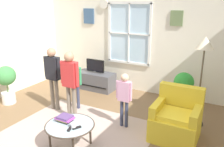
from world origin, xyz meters
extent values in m
cube|color=brown|center=(0.00, 0.00, -0.01)|extent=(6.24, 5.84, 0.02)
cube|color=silver|center=(0.00, 2.68, 1.41)|extent=(5.64, 0.12, 2.82)
cube|color=silver|center=(-0.34, 2.61, 1.48)|extent=(1.12, 0.02, 1.50)
cube|color=white|center=(-0.34, 2.59, 2.23)|extent=(1.18, 0.04, 0.06)
cube|color=white|center=(-0.34, 2.59, 0.73)|extent=(1.18, 0.04, 0.06)
cube|color=white|center=(-0.90, 2.59, 1.48)|extent=(0.06, 0.04, 1.50)
cube|color=white|center=(0.22, 2.59, 1.48)|extent=(0.06, 0.04, 1.50)
cube|color=white|center=(-0.34, 2.59, 1.48)|extent=(0.03, 0.04, 1.50)
cube|color=white|center=(-0.34, 2.59, 1.48)|extent=(1.12, 0.04, 0.03)
cube|color=#38567A|center=(-1.55, 2.60, 1.88)|extent=(0.32, 0.03, 0.40)
cube|color=#667A4C|center=(0.82, 2.60, 1.90)|extent=(0.28, 0.03, 0.34)
cylinder|color=silver|center=(-1.07, 2.59, 2.20)|extent=(0.24, 0.04, 0.24)
cube|color=tan|center=(-0.19, 0.07, 0.00)|extent=(2.51, 2.19, 0.01)
cube|color=#4C4C51|center=(-1.10, 2.17, 0.23)|extent=(1.02, 0.47, 0.46)
cube|color=black|center=(-1.10, 1.93, 0.16)|extent=(0.92, 0.02, 0.02)
cylinder|color=#4C4C4C|center=(-1.10, 2.17, 0.48)|extent=(0.08, 0.08, 0.05)
cube|color=black|center=(-1.10, 2.17, 0.65)|extent=(0.52, 0.05, 0.32)
cube|color=black|center=(-1.10, 2.14, 0.65)|extent=(0.48, 0.01, 0.28)
cube|color=yellow|center=(1.37, 0.80, 0.21)|extent=(0.76, 0.72, 0.42)
cube|color=yellow|center=(1.37, 1.10, 0.65)|extent=(0.76, 0.16, 0.45)
cube|color=yellow|center=(1.05, 0.80, 0.52)|extent=(0.12, 0.65, 0.20)
cube|color=yellow|center=(1.69, 0.80, 0.52)|extent=(0.12, 0.65, 0.20)
cube|color=yellow|center=(1.37, 0.75, 0.46)|extent=(0.61, 0.50, 0.08)
cylinder|color=#99B2B7|center=(-0.04, -0.26, 0.40)|extent=(0.77, 0.77, 0.02)
torus|color=#3F3328|center=(-0.04, -0.26, 0.40)|extent=(0.79, 0.79, 0.02)
cylinder|color=#33281E|center=(-0.27, -0.03, 0.19)|extent=(0.04, 0.04, 0.39)
cylinder|color=#33281E|center=(0.19, -0.03, 0.19)|extent=(0.04, 0.04, 0.39)
cylinder|color=#33281E|center=(-0.27, -0.49, 0.19)|extent=(0.04, 0.04, 0.39)
cube|color=#39393D|center=(-0.17, -0.21, 0.42)|extent=(0.21, 0.16, 0.03)
cube|color=gold|center=(-0.17, -0.21, 0.44)|extent=(0.21, 0.18, 0.02)
cube|color=#B242B0|center=(-0.17, -0.21, 0.46)|extent=(0.28, 0.19, 0.02)
cube|color=#573C70|center=(-0.17, -0.21, 0.49)|extent=(0.22, 0.20, 0.03)
cylinder|color=white|center=(0.08, -0.32, 0.45)|extent=(0.08, 0.08, 0.09)
cube|color=black|center=(0.05, -0.37, 0.42)|extent=(0.08, 0.15, 0.02)
cube|color=black|center=(0.13, -0.30, 0.42)|extent=(0.10, 0.14, 0.02)
cylinder|color=#333851|center=(0.38, 0.74, 0.26)|extent=(0.06, 0.06, 0.53)
cylinder|color=#333851|center=(0.48, 0.74, 0.26)|extent=(0.06, 0.06, 0.53)
cube|color=#DB9EBC|center=(0.43, 0.74, 0.71)|extent=(0.23, 0.12, 0.37)
sphere|color=#D8AD8C|center=(0.43, 0.74, 0.97)|extent=(0.14, 0.14, 0.14)
cylinder|color=#DB9EBC|center=(0.30, 0.72, 0.73)|extent=(0.05, 0.05, 0.34)
cylinder|color=#DB9EBC|center=(0.57, 0.72, 0.73)|extent=(0.05, 0.05, 0.34)
cylinder|color=#726656|center=(-0.68, 0.52, 0.35)|extent=(0.08, 0.08, 0.69)
cylinder|color=#726656|center=(-0.55, 0.52, 0.35)|extent=(0.08, 0.08, 0.69)
cube|color=red|center=(-0.62, 0.52, 0.94)|extent=(0.30, 0.16, 0.49)
sphere|color=#A87A5B|center=(-0.62, 0.52, 1.28)|extent=(0.19, 0.19, 0.19)
cylinder|color=red|center=(-0.79, 0.50, 0.96)|extent=(0.06, 0.06, 0.44)
cylinder|color=red|center=(-0.44, 0.50, 0.96)|extent=(0.06, 0.06, 0.44)
cylinder|color=#333851|center=(-0.89, 0.97, 0.27)|extent=(0.07, 0.07, 0.55)
cylinder|color=#333851|center=(-0.79, 0.97, 0.27)|extent=(0.07, 0.07, 0.55)
cube|color=#338C59|center=(-0.84, 0.97, 0.74)|extent=(0.24, 0.12, 0.39)
sphere|color=#A87A5B|center=(-0.84, 0.97, 1.01)|extent=(0.15, 0.15, 0.15)
cylinder|color=#338C59|center=(-0.98, 0.95, 0.76)|extent=(0.05, 0.05, 0.35)
cylinder|color=#338C59|center=(-0.70, 0.95, 0.76)|extent=(0.05, 0.05, 0.35)
cylinder|color=#726656|center=(-1.28, 0.70, 0.34)|extent=(0.08, 0.08, 0.69)
cylinder|color=#726656|center=(-1.15, 0.70, 0.34)|extent=(0.08, 0.08, 0.69)
cube|color=black|center=(-1.21, 0.70, 0.93)|extent=(0.30, 0.15, 0.49)
sphere|color=#A87A5B|center=(-1.21, 0.70, 1.27)|extent=(0.19, 0.19, 0.19)
cylinder|color=black|center=(-1.39, 0.68, 0.96)|extent=(0.06, 0.06, 0.44)
cylinder|color=black|center=(-1.04, 0.68, 0.96)|extent=(0.06, 0.06, 0.44)
cylinder|color=#9E6B4C|center=(1.20, 2.10, 0.10)|extent=(0.25, 0.25, 0.21)
cylinder|color=#4C7238|center=(1.20, 2.10, 0.29)|extent=(0.02, 0.02, 0.17)
sphere|color=green|center=(1.20, 2.10, 0.59)|extent=(0.43, 0.43, 0.43)
cylinder|color=silver|center=(-2.37, 0.43, 0.13)|extent=(0.30, 0.30, 0.27)
cylinder|color=#4C7238|center=(-2.37, 0.43, 0.36)|extent=(0.02, 0.02, 0.18)
sphere|color=#408945|center=(-2.37, 0.43, 0.66)|extent=(0.44, 0.44, 0.44)
cylinder|color=black|center=(1.61, 1.49, 0.01)|extent=(0.26, 0.26, 0.03)
cylinder|color=brown|center=(1.61, 1.49, 0.74)|extent=(0.03, 0.03, 1.48)
cone|color=beige|center=(1.61, 1.49, 1.58)|extent=(0.32, 0.32, 0.22)
camera|label=1|loc=(2.12, -2.82, 2.27)|focal=37.55mm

